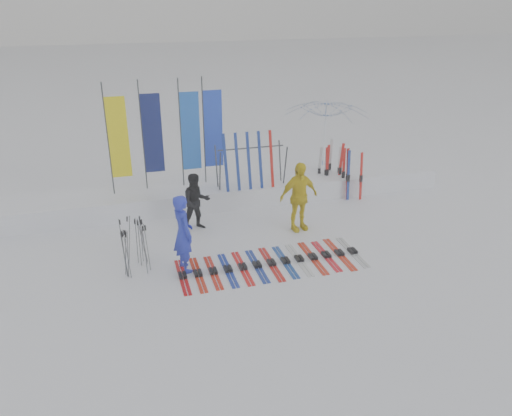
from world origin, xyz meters
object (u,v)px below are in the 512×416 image
object	(u,v)px
person_black	(196,202)
ski_row	(272,263)
person_blue	(183,233)
person_yellow	(299,197)
tent_canopy	(325,137)
ski_rack	(251,161)

from	to	relation	value
person_black	ski_row	xyz separation A→B (m)	(1.37, -2.44, -0.76)
person_blue	ski_row	bearing A→B (deg)	-113.02
person_blue	person_yellow	size ratio (longest dim) A/B	0.98
person_yellow	ski_row	size ratio (longest dim) A/B	0.43
tent_canopy	ski_row	bearing A→B (deg)	-123.28
person_black	ski_row	size ratio (longest dim) A/B	0.36
tent_canopy	ski_row	world-z (taller)	tent_canopy
person_blue	tent_canopy	size ratio (longest dim) A/B	0.63
person_black	tent_canopy	bearing A→B (deg)	27.35
tent_canopy	person_yellow	bearing A→B (deg)	-121.45
ski_row	person_blue	bearing A→B (deg)	170.31
person_blue	tent_canopy	xyz separation A→B (m)	(5.81, 5.41, 0.40)
ski_rack	tent_canopy	bearing A→B (deg)	31.71
person_black	ski_row	bearing A→B (deg)	-66.03
tent_canopy	ski_row	xyz separation A→B (m)	(-3.78, -5.75, -1.30)
ski_row	person_yellow	bearing A→B (deg)	52.52
person_blue	ski_rack	size ratio (longest dim) A/B	0.92
tent_canopy	ski_row	distance (m)	7.00
person_black	ski_rack	world-z (taller)	ski_rack
ski_row	tent_canopy	bearing A→B (deg)	56.72
person_black	ski_rack	bearing A→B (deg)	29.12
person_black	tent_canopy	world-z (taller)	tent_canopy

